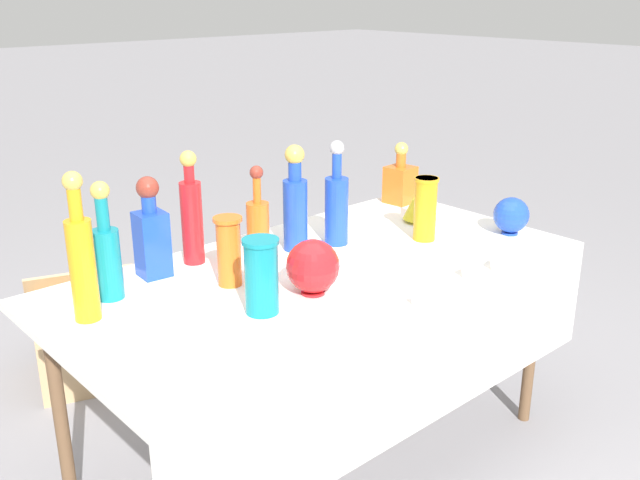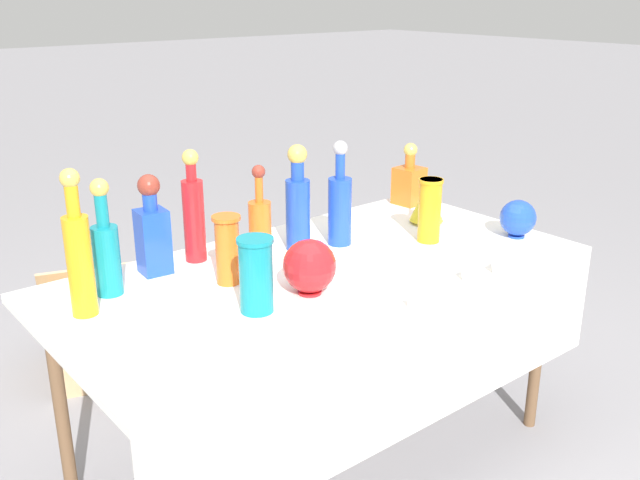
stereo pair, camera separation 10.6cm
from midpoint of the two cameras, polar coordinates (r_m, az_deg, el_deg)
name	(u,v)px [view 2 (the right image)]	position (r m, az deg, el deg)	size (l,w,h in m)	color
ground_plane	(320,460)	(2.75, 1.15, -17.18)	(40.00, 40.00, 0.00)	gray
display_table	(328,291)	(2.37, 1.94, -4.13)	(1.78, 0.91, 0.76)	white
tall_bottle_0	(260,222)	(2.46, -3.60, 1.42)	(0.08, 0.08, 0.32)	orange
tall_bottle_1	(194,213)	(2.41, -8.85, 2.14)	(0.07, 0.07, 0.39)	red
tall_bottle_2	(298,204)	(2.49, -0.57, 2.89)	(0.09, 0.09, 0.38)	blue
tall_bottle_3	(340,205)	(2.55, 2.78, 2.83)	(0.08, 0.08, 0.38)	blue
tall_bottle_4	(79,255)	(2.07, -17.36, -1.15)	(0.07, 0.07, 0.43)	orange
tall_bottle_5	(106,250)	(2.20, -15.45, -0.75)	(0.08, 0.08, 0.36)	teal
square_decanter_0	(152,231)	(2.34, -12.01, 0.71)	(0.10, 0.10, 0.33)	blue
square_decanter_1	(409,181)	(3.08, 8.13, 4.66)	(0.12, 0.12, 0.26)	orange
slender_vase_0	(430,209)	(2.62, 9.92, 2.47)	(0.09, 0.09, 0.24)	orange
slender_vase_1	(227,248)	(2.23, -6.08, -0.61)	(0.09, 0.09, 0.22)	orange
slender_vase_2	(256,273)	(2.02, -3.66, -2.67)	(0.11, 0.11, 0.22)	teal
fluted_vase_0	(427,203)	(2.84, 9.62, 2.96)	(0.13, 0.13, 0.16)	yellow
round_bowl_0	(310,266)	(2.15, 0.57, -2.12)	(0.16, 0.16, 0.17)	red
round_bowl_1	(518,218)	(2.76, 16.62, 1.69)	(0.13, 0.13, 0.14)	blue
price_tag_left	(468,273)	(2.34, 13.01, -2.58)	(0.05, 0.01, 0.04)	white
price_tag_center	(416,301)	(2.12, 9.13, -4.82)	(0.06, 0.01, 0.03)	white
price_tag_right	(496,266)	(2.42, 15.14, -2.01)	(0.05, 0.01, 0.04)	white
cardboard_box_behind_left	(118,332)	(3.41, -15.00, -7.14)	(0.52, 0.54, 0.38)	tan
cardboard_box_behind_right	(108,329)	(3.35, -15.77, -6.89)	(0.63, 0.57, 0.46)	tan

